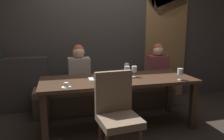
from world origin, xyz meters
TOP-DOWN VIEW (x-y plane):
  - ground at (0.00, 0.00)m, footprint 9.00×9.00m
  - back_wall_tiled at (0.00, 1.22)m, footprint 6.00×0.12m
  - arched_door at (1.35, 1.15)m, footprint 0.90×0.05m
  - back_counter at (-1.55, 1.04)m, footprint 1.10×0.28m
  - dining_table at (0.00, 0.00)m, footprint 2.20×0.84m
  - banquette_bench at (0.00, 0.70)m, footprint 2.50×0.44m
  - chair_near_side at (-0.22, -0.72)m, footprint 0.48×0.48m
  - diner_redhead at (-0.48, 0.69)m, footprint 0.36×0.24m
  - diner_bearded at (0.96, 0.69)m, footprint 0.36×0.24m
  - wine_glass_end_right at (0.25, 0.02)m, footprint 0.08×0.08m
  - wine_glass_far_right at (0.81, -0.31)m, footprint 0.08×0.08m
  - wine_glass_center_back at (0.15, 0.04)m, footprint 0.08×0.08m
  - wine_glass_near_right at (0.23, 0.30)m, footprint 0.08×0.08m
  - espresso_cup at (-0.75, -0.31)m, footprint 0.12×0.12m
  - dessert_plate at (-0.32, 0.03)m, footprint 0.19×0.19m
  - fork_on_table at (-0.18, 0.05)m, footprint 0.05×0.17m

SIDE VIEW (x-z plane):
  - ground at x=0.00m, z-range 0.00..0.00m
  - banquette_bench at x=0.00m, z-range 0.00..0.45m
  - back_counter at x=-1.55m, z-range 0.00..0.95m
  - chair_near_side at x=-0.22m, z-range 0.07..1.05m
  - dining_table at x=0.00m, z-range 0.28..1.02m
  - fork_on_table at x=-0.18m, z-range 0.74..0.75m
  - dessert_plate at x=-0.32m, z-range 0.73..0.78m
  - espresso_cup at x=-0.75m, z-range 0.73..0.80m
  - diner_bearded at x=0.96m, z-range 0.43..1.15m
  - diner_redhead at x=-0.48m, z-range 0.43..1.16m
  - wine_glass_end_right at x=0.25m, z-range 0.77..0.93m
  - wine_glass_near_right at x=0.23m, z-range 0.77..0.94m
  - wine_glass_far_right at x=0.81m, z-range 0.77..0.94m
  - wine_glass_center_back at x=0.15m, z-range 0.77..0.94m
  - arched_door at x=1.35m, z-range 0.09..2.64m
  - back_wall_tiled at x=0.00m, z-range 0.00..3.00m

